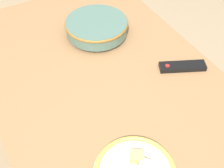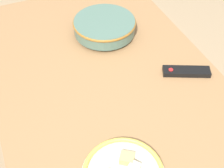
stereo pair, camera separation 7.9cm
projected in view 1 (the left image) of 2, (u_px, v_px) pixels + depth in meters
dining_table at (114, 104)px, 1.23m from camera, size 1.52×0.86×0.73m
noodle_bowl at (97, 27)px, 1.38m from camera, size 0.28×0.28×0.07m
tv_remote at (182, 66)px, 1.25m from camera, size 0.12×0.19×0.02m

